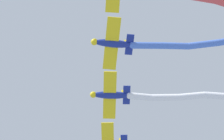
# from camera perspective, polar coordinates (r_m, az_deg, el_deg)

# --- Properties ---
(airplane_left_wing) EXTENTS (7.02, 5.37, 1.73)m
(airplane_left_wing) POSITION_cam_1_polar(r_m,az_deg,el_deg) (65.76, -0.21, -2.75)
(airplane_left_wing) COLOR navy
(smoke_trail_left_wing) EXTENTS (9.15, 21.73, 2.73)m
(smoke_trail_left_wing) POSITION_cam_1_polar(r_m,az_deg,el_deg) (66.19, 11.72, -2.85)
(smoke_trail_left_wing) COLOR white
(airplane_right_wing) EXTENTS (7.03, 5.34, 1.73)m
(airplane_right_wing) POSITION_cam_1_polar(r_m,az_deg,el_deg) (62.12, 0.01, 2.94)
(airplane_right_wing) COLOR navy
(smoke_trail_slot) EXTENTS (2.40, 19.42, 1.78)m
(smoke_trail_slot) POSITION_cam_1_polar(r_m,az_deg,el_deg) (61.42, 11.15, 7.25)
(smoke_trail_slot) COLOR #DB4C4C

